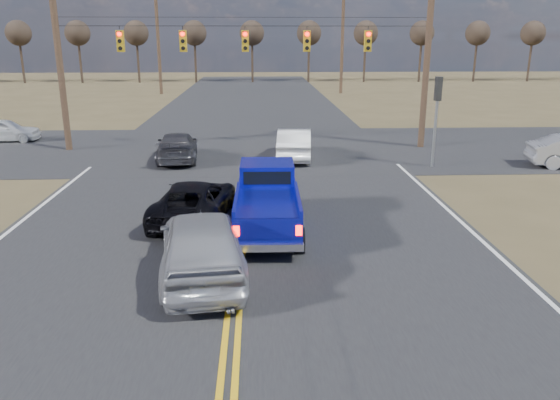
{
  "coord_description": "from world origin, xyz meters",
  "views": [
    {
      "loc": [
        0.54,
        -9.6,
        5.52
      ],
      "look_at": [
        1.1,
        3.77,
        1.5
      ],
      "focal_mm": 35.0,
      "sensor_mm": 36.0,
      "label": 1
    }
  ],
  "objects_px": {
    "pickup_truck": "(267,202)",
    "silver_suv": "(202,244)",
    "white_car_queue": "(294,144)",
    "dgrey_car_queue": "(177,147)",
    "black_suv": "(194,201)",
    "cross_car_west": "(4,130)"
  },
  "relations": [
    {
      "from": "pickup_truck",
      "to": "black_suv",
      "type": "distance_m",
      "value": 2.5
    },
    {
      "from": "silver_suv",
      "to": "dgrey_car_queue",
      "type": "distance_m",
      "value": 13.06
    },
    {
      "from": "silver_suv",
      "to": "black_suv",
      "type": "bearing_deg",
      "value": -88.14
    },
    {
      "from": "pickup_truck",
      "to": "silver_suv",
      "type": "relative_size",
      "value": 1.01
    },
    {
      "from": "dgrey_car_queue",
      "to": "cross_car_west",
      "type": "xyz_separation_m",
      "value": [
        -10.09,
        5.14,
        -0.01
      ]
    },
    {
      "from": "white_car_queue",
      "to": "dgrey_car_queue",
      "type": "bearing_deg",
      "value": 6.23
    },
    {
      "from": "black_suv",
      "to": "white_car_queue",
      "type": "height_order",
      "value": "white_car_queue"
    },
    {
      "from": "black_suv",
      "to": "white_car_queue",
      "type": "distance_m",
      "value": 9.55
    },
    {
      "from": "silver_suv",
      "to": "white_car_queue",
      "type": "distance_m",
      "value": 13.35
    },
    {
      "from": "white_car_queue",
      "to": "dgrey_car_queue",
      "type": "relative_size",
      "value": 0.98
    },
    {
      "from": "white_car_queue",
      "to": "cross_car_west",
      "type": "relative_size",
      "value": 1.17
    },
    {
      "from": "silver_suv",
      "to": "pickup_truck",
      "type": "bearing_deg",
      "value": -124.1
    },
    {
      "from": "black_suv",
      "to": "cross_car_west",
      "type": "xyz_separation_m",
      "value": [
        -11.82,
        13.8,
        -0.0
      ]
    },
    {
      "from": "white_car_queue",
      "to": "silver_suv",
      "type": "bearing_deg",
      "value": 81.46
    },
    {
      "from": "pickup_truck",
      "to": "silver_suv",
      "type": "distance_m",
      "value": 3.51
    },
    {
      "from": "white_car_queue",
      "to": "cross_car_west",
      "type": "height_order",
      "value": "white_car_queue"
    },
    {
      "from": "black_suv",
      "to": "dgrey_car_queue",
      "type": "bearing_deg",
      "value": -72.77
    },
    {
      "from": "black_suv",
      "to": "dgrey_car_queue",
      "type": "xyz_separation_m",
      "value": [
        -1.73,
        8.66,
        0.01
      ]
    },
    {
      "from": "dgrey_car_queue",
      "to": "cross_car_west",
      "type": "distance_m",
      "value": 11.32
    },
    {
      "from": "pickup_truck",
      "to": "black_suv",
      "type": "bearing_deg",
      "value": 155.59
    },
    {
      "from": "silver_suv",
      "to": "black_suv",
      "type": "relative_size",
      "value": 1.07
    },
    {
      "from": "black_suv",
      "to": "cross_car_west",
      "type": "bearing_deg",
      "value": -43.47
    }
  ]
}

